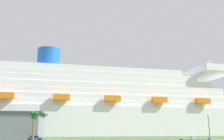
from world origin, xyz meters
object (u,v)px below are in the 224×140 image
street_lamp (209,125)px  cruise_ship (108,109)px  palm_tree (34,118)px  parked_car_blue_suv (35,138)px

street_lamp → cruise_ship: bearing=100.3°
cruise_ship → palm_tree: cruise_ship is taller
street_lamp → palm_tree: bearing=162.6°
palm_tree → street_lamp: size_ratio=1.19×
palm_tree → parked_car_blue_suv: 11.80m
palm_tree → street_lamp: bearing=-17.4°
cruise_ship → street_lamp: cruise_ship is taller
cruise_ship → parked_car_blue_suv: 70.10m
cruise_ship → parked_car_blue_suv: bearing=-116.4°
street_lamp → parked_car_blue_suv: size_ratio=1.55×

